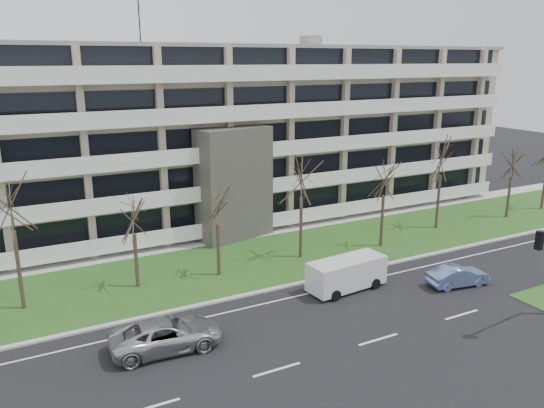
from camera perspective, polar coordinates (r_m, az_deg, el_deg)
ground at (r=29.05m, az=11.35°, el=-14.11°), size 160.00×160.00×0.00m
grass_verge at (r=38.93m, az=-0.71°, el=-5.90°), size 90.00×10.00×0.06m
curb at (r=34.87m, az=3.06°, el=-8.48°), size 90.00×0.35×0.12m
sidewalk at (r=43.61m, az=-3.99°, el=-3.55°), size 90.00×2.00×0.08m
lane_edge_line at (r=33.73m, az=4.37°, el=-9.47°), size 90.00×0.12×0.01m
apartment_building at (r=48.05m, az=-7.47°, el=7.42°), size 60.50×15.10×18.75m
silver_pickup at (r=27.87m, az=-11.29°, el=-13.62°), size 5.77×2.97×1.56m
blue_sedan at (r=36.37m, az=19.36°, el=-7.31°), size 4.21×2.02×1.33m
white_van at (r=34.02m, az=8.13°, el=-7.17°), size 5.31×2.47×2.00m
tree_1 at (r=32.67m, az=-26.42°, el=0.52°), size 4.29×4.29×8.59m
tree_2 at (r=33.78m, az=-14.75°, el=-0.93°), size 3.20×3.20×6.40m
tree_3 at (r=34.67m, az=-5.93°, el=0.05°), size 3.24×3.24×6.49m
tree_4 at (r=37.55m, az=3.21°, el=3.30°), size 4.06×4.06×8.12m
tree_5 at (r=40.78m, az=12.02°, el=3.11°), size 3.69×3.69×7.37m
tree_6 at (r=46.50m, az=17.83°, el=5.13°), size 4.16×4.16×8.32m
tree_7 at (r=52.29m, az=24.50°, el=4.32°), size 3.46×3.46×6.91m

